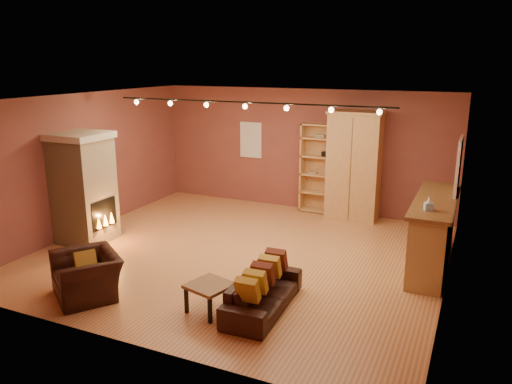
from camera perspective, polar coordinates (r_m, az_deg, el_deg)
The scene contains 16 objects.
floor at distance 9.17m, azimuth -1.72°, elevation -7.07°, with size 7.00×7.00×0.00m, color #AE6D3D.
ceiling at distance 8.53m, azimuth -1.87°, elevation 10.65°, with size 7.00×7.00×0.00m, color brown.
back_wall at distance 11.69m, azimuth 5.27°, elevation 4.82°, with size 7.00×0.02×2.80m, color brown.
left_wall at distance 10.73m, azimuth -18.84°, elevation 3.18°, with size 0.02×6.50×2.80m, color brown.
right_wall at distance 7.90m, azimuth 21.64°, elevation -1.06°, with size 0.02×6.50×2.80m, color brown.
fireplace at distance 10.07m, azimuth -19.08°, elevation 0.45°, with size 1.01×0.98×2.12m.
back_window at distance 12.13m, azimuth -0.58°, elevation 5.97°, with size 0.56×0.04×0.86m, color silver.
bookcase at distance 11.51m, azimuth 7.28°, elevation 2.79°, with size 0.84×0.33×2.05m.
armoire at distance 11.09m, azimuth 11.13°, elevation 2.97°, with size 1.17×0.66×2.38m.
bar_counter at distance 8.95m, azimuth 19.57°, elevation -4.39°, with size 0.66×2.51×1.20m.
tissue_box at distance 8.05m, azimuth 19.14°, elevation -1.37°, with size 0.15×0.15×0.22m.
right_window at distance 9.21m, azimuth 22.13°, elevation 2.64°, with size 0.05×0.90×1.00m, color silver.
loveseat at distance 7.13m, azimuth 0.80°, elevation -10.72°, with size 0.55×1.67×0.72m.
armchair at distance 7.87m, azimuth -18.81°, elevation -8.26°, with size 1.20×1.11×0.88m.
coffee_table at distance 7.09m, azimuth -5.34°, elevation -10.87°, with size 0.67×0.67×0.42m.
track_rail at distance 8.72m, azimuth -1.27°, elevation 9.98°, with size 5.20×0.09×0.13m.
Camera 1 is at (3.77, -7.63, 3.42)m, focal length 35.00 mm.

